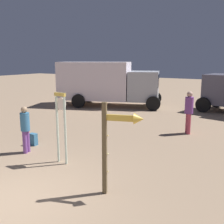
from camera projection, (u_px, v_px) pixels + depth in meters
The scene contains 7 objects.
ground_plane at pixel (8, 203), 5.84m from camera, with size 80.00×80.00×0.00m, color #9D8164.
standing_clock at pixel (61, 121), 7.87m from camera, with size 0.41×0.11×2.18m.
arrow_sign at pixel (118, 135), 5.94m from camera, with size 0.95×0.45×2.21m.
person_near_clock at pixel (25, 127), 8.85m from camera, with size 0.31×0.31×1.60m.
backpack at pixel (33, 139), 9.76m from camera, with size 0.29×0.22×0.45m.
person_distant at pixel (189, 110), 11.12m from camera, with size 0.35×0.35×1.83m.
box_truck_far at pixel (106, 82), 17.86m from camera, with size 7.31×4.57×2.96m.
Camera 1 is at (4.70, -3.40, 3.14)m, focal length 42.11 mm.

